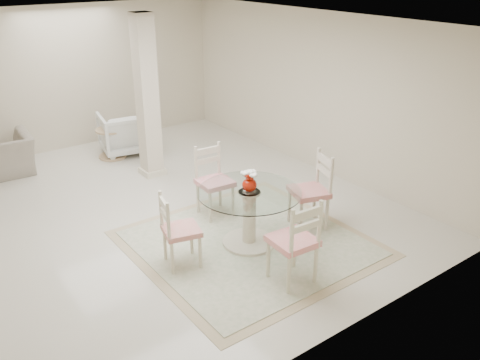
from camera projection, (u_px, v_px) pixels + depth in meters
ground at (163, 208)px, 7.64m from camera, size 7.00×7.00×0.00m
room_shell at (155, 87)px, 6.90m from camera, size 6.02×7.02×2.71m
column at (147, 98)px, 8.33m from camera, size 0.30×0.30×2.70m
area_rug at (249, 243)px, 6.70m from camera, size 2.85×2.85×0.02m
dining_table at (249, 218)px, 6.54m from camera, size 1.33×1.33×0.76m
red_vase at (250, 181)px, 6.33m from camera, size 0.22×0.20×0.28m
dining_chair_east at (314, 185)px, 6.91m from camera, size 0.60×0.60×1.19m
dining_chair_north at (212, 175)px, 7.27m from camera, size 0.49×0.49×1.14m
dining_chair_west at (175, 226)px, 6.02m from camera, size 0.51×0.51×1.05m
dining_chair_south at (297, 237)px, 5.64m from camera, size 0.50×0.50×1.18m
armchair_white at (124, 133)px, 9.67m from camera, size 0.99×1.01×0.79m
side_table at (112, 144)px, 9.50m from camera, size 0.53×0.53×0.56m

